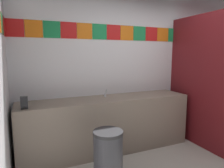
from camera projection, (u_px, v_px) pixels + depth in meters
The scene contains 7 objects.
wall_back at pixel (144, 62), 3.79m from camera, with size 4.58×0.09×2.84m.
vanity_counter at pixel (108, 124), 3.30m from camera, with size 2.75×0.59×0.87m.
faucet_center at pixel (106, 94), 3.31m from camera, with size 0.04×0.10×0.14m.
soap_dispenser at pixel (24, 103), 2.59m from camera, with size 0.09×0.09×0.16m.
stall_divider at pixel (222, 83), 3.20m from camera, with size 0.92×1.50×2.22m.
toilet at pixel (207, 118), 4.00m from camera, with size 0.39×0.49×0.74m.
trash_bin at pixel (108, 156), 2.47m from camera, with size 0.37×0.37×0.65m.
Camera 1 is at (-2.04, -1.54, 1.56)m, focal length 32.36 mm.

